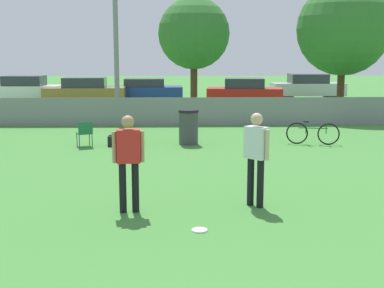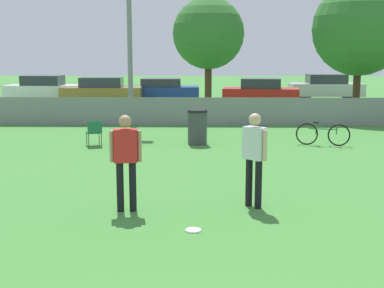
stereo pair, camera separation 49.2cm
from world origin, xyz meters
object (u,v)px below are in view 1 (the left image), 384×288
Objects in this scene: tree_far_right at (343,29)px; bicycle_sideline at (313,133)px; folding_chair_sideline at (85,132)px; parked_car_silver at (308,87)px; parked_car_white at (25,89)px; parked_car_red at (245,92)px; parked_car_blue at (145,90)px; gear_bag_sideline at (120,141)px; player_receiver_white at (256,152)px; player_thrower_red at (128,156)px; trash_bin at (188,127)px; tree_near_pole at (194,34)px; frisbee_disc at (200,230)px; parked_car_tan at (85,91)px.

bicycle_sideline is at bearing -112.71° from tree_far_right.
parked_car_silver is at bearing -144.54° from folding_chair_sideline.
parked_car_white is 12.51m from parked_car_red.
parked_car_red is (5.60, -2.52, 0.05)m from parked_car_blue.
folding_chair_sideline is 1.09m from gear_bag_sideline.
gear_bag_sideline is (-3.26, 6.60, -0.88)m from player_receiver_white.
player_thrower_red and player_receiver_white have the same top height.
player_thrower_red is 7.25m from trash_bin.
folding_chair_sideline is 1.12× the size of gear_bag_sideline.
tree_near_pole is 11.17m from parked_car_silver.
frisbee_disc is (-6.89, -15.28, -3.81)m from tree_far_right.
tree_far_right is 22.17× the size of frisbee_disc.
parked_car_red is at bearing 123.46° from tree_far_right.
parked_car_tan is at bearing -151.59° from parked_car_blue.
player_receiver_white is at bearing -89.56° from parked_car_red.
player_receiver_white is 21.10m from parked_car_tan.
parked_car_red is (6.48, 12.88, 0.23)m from folding_chair_sideline.
parked_car_silver is at bearing 47.87° from tree_near_pole.
parked_car_silver is (9.93, 1.09, 0.09)m from parked_car_blue.
tree_near_pole reaches higher than parked_car_tan.
tree_near_pole is 16.75m from frisbee_disc.
gear_bag_sideline is (-2.55, -8.36, -3.50)m from tree_near_pole.
player_thrower_red reaches higher than parked_car_red.
player_receiver_white is at bearing -80.66° from trash_bin.
parked_car_red is at bearing -140.72° from parked_car_silver.
player_receiver_white is at bearing -62.29° from parked_car_white.
parked_car_red is at bearing 56.55° from tree_near_pole.
frisbee_disc is 0.34× the size of folding_chair_sideline.
tree_near_pole is 3.28× the size of bicycle_sideline.
player_receiver_white is (2.34, 0.31, 0.00)m from player_thrower_red.
parked_car_silver is (4.33, 3.61, 0.04)m from parked_car_red.
tree_near_pole is 9.57m from bicycle_sideline.
tree_near_pole reaches higher than parked_car_silver.
gear_bag_sideline is 0.16× the size of parked_car_white.
player_receiver_white is at bearing -73.71° from parked_car_tan.
parked_car_red is at bearing -6.13° from parked_car_white.
parked_car_red reaches higher than folding_chair_sideline.
parked_car_blue reaches higher than frisbee_disc.
trash_bin is (-0.41, -8.14, -3.11)m from tree_near_pole.
tree_near_pole is 6.80× the size of folding_chair_sideline.
parked_car_blue is (3.18, 1.81, -0.05)m from parked_car_tan.
player_receiver_white is at bearing 102.35° from folding_chair_sideline.
tree_far_right reaches higher than gear_bag_sideline.
folding_chair_sideline is (-10.08, -7.43, -3.37)m from tree_far_right.
trash_bin is (-0.02, 8.21, 0.53)m from frisbee_disc.
tree_near_pole is 20.05× the size of frisbee_disc.
player_receiver_white reaches higher than trash_bin.
parked_car_white is (-9.49, 6.13, -2.94)m from tree_near_pole.
parked_car_red is at bearing 104.83° from bicycle_sideline.
tree_far_right is at bearing 38.90° from gear_bag_sideline.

